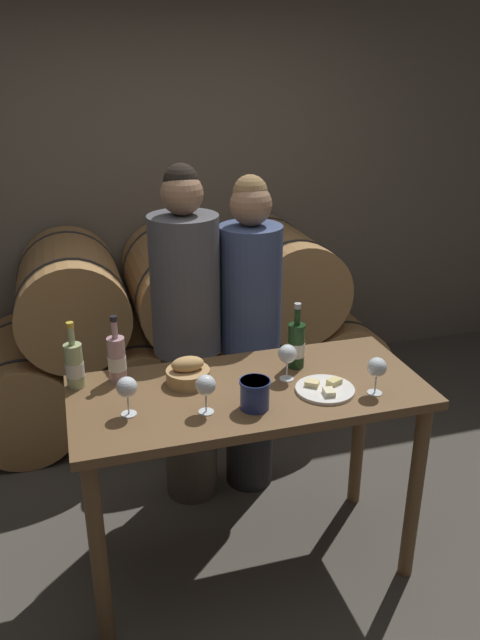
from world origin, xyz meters
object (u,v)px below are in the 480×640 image
(wine_glass_far_left, at_px, (127,388))
(wine_glass_center, at_px, (287,355))
(wine_bottle_white, at_px, (74,365))
(wine_bottle_rose, at_px, (117,359))
(wine_glass_right, at_px, (377,368))
(person_left, at_px, (187,340))
(wine_glass_left, at_px, (206,386))
(person_right, at_px, (250,337))
(tasting_table, at_px, (249,419))
(blue_crock, at_px, (255,393))
(wine_bottle_red, at_px, (296,345))
(bread_basket, at_px, (188,373))
(cheese_plate, at_px, (325,389))

(wine_glass_far_left, bearing_deg, wine_glass_center, 8.35)
(wine_bottle_white, xyz_separation_m, wine_bottle_rose, (0.17, 0.01, 0.00))
(wine_glass_center, bearing_deg, wine_glass_right, -35.60)
(person_left, relative_size, wine_glass_center, 11.06)
(wine_glass_left, xyz_separation_m, wine_glass_right, (0.69, -0.05, 0.00))
(wine_bottle_rose, distance_m, wine_glass_far_left, 0.29)
(wine_glass_center, bearing_deg, wine_glass_left, -156.87)
(person_right, bearing_deg, tasting_table, -107.63)
(wine_glass_right, bearing_deg, blue_crock, 176.77)
(wine_glass_far_left, distance_m, wine_glass_center, 0.68)
(wine_bottle_white, bearing_deg, wine_bottle_red, -5.31)
(wine_glass_far_left, bearing_deg, blue_crock, -10.41)
(bread_basket, height_order, wine_glass_right, wine_glass_right)
(person_right, relative_size, wine_glass_far_left, 10.64)
(tasting_table, xyz_separation_m, blue_crock, (-0.03, -0.16, 0.21))
(cheese_plate, relative_size, wine_glass_center, 1.53)
(person_right, bearing_deg, cheese_plate, -82.00)
(bread_basket, height_order, wine_glass_left, wine_glass_left)
(wine_glass_far_left, height_order, wine_glass_left, same)
(person_right, relative_size, wine_bottle_rose, 5.80)
(wine_bottle_rose, distance_m, wine_glass_right, 1.06)
(person_left, relative_size, blue_crock, 14.42)
(tasting_table, relative_size, bread_basket, 7.99)
(cheese_plate, xyz_separation_m, wine_glass_center, (-0.11, 0.14, 0.10))
(blue_crock, bearing_deg, bread_basket, 127.01)
(cheese_plate, bearing_deg, bread_basket, 156.41)
(wine_bottle_white, distance_m, wine_glass_far_left, 0.34)
(tasting_table, height_order, person_left, person_left)
(person_right, distance_m, wine_bottle_white, 0.96)
(wine_bottle_white, distance_m, cheese_plate, 1.02)
(wine_bottle_rose, height_order, wine_glass_center, wine_bottle_rose)
(wine_bottle_white, xyz_separation_m, wine_glass_center, (0.85, -0.19, 0.02))
(wine_bottle_red, relative_size, wine_glass_right, 1.88)
(wine_bottle_white, height_order, wine_glass_left, wine_bottle_white)
(wine_glass_far_left, height_order, wine_glass_center, same)
(bread_basket, bearing_deg, wine_glass_center, -11.91)
(person_right, xyz_separation_m, wine_bottle_red, (0.06, -0.47, 0.15))
(tasting_table, distance_m, wine_bottle_rose, 0.60)
(cheese_plate, bearing_deg, person_left, 120.89)
(cheese_plate, distance_m, wine_glass_right, 0.23)
(tasting_table, relative_size, person_left, 0.83)
(wine_bottle_white, bearing_deg, wine_glass_far_left, -57.85)
(tasting_table, bearing_deg, wine_bottle_white, 162.37)
(blue_crock, xyz_separation_m, wine_glass_far_left, (-0.47, 0.09, 0.05))
(wine_glass_center, bearing_deg, blue_crock, -137.16)
(wine_bottle_red, xyz_separation_m, wine_bottle_rose, (-0.76, 0.09, -0.00))
(wine_bottle_red, bearing_deg, cheese_plate, -81.78)
(bread_basket, relative_size, wine_glass_right, 1.15)
(blue_crock, bearing_deg, wine_bottle_rose, 141.76)
(blue_crock, xyz_separation_m, wine_glass_left, (-0.19, 0.02, 0.05))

